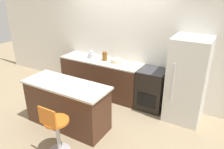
{
  "coord_description": "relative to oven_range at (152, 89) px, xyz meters",
  "views": [
    {
      "loc": [
        2.43,
        -3.84,
        2.62
      ],
      "look_at": [
        0.43,
        -0.41,
        0.94
      ],
      "focal_mm": 35.0,
      "sensor_mm": 36.0,
      "label": 1
    }
  ],
  "objects": [
    {
      "name": "mixing_bowl",
      "position": [
        -0.92,
        0.04,
        0.49
      ],
      "size": [
        0.24,
        0.24,
        0.08
      ],
      "color": "beige",
      "rests_on": "back_counter"
    },
    {
      "name": "stool_chair",
      "position": [
        -0.79,
        -2.14,
        0.01
      ],
      "size": [
        0.4,
        0.4,
        0.92
      ],
      "color": "#B7B7BC",
      "rests_on": "ground_plane"
    },
    {
      "name": "kitchen_island",
      "position": [
        -1.17,
        -1.44,
        -0.0
      ],
      "size": [
        1.68,
        0.67,
        0.89
      ],
      "color": "#4C2D1E",
      "rests_on": "ground_plane"
    },
    {
      "name": "wall_back",
      "position": [
        -1.02,
        0.33,
        0.85
      ],
      "size": [
        8.0,
        0.06,
        2.6
      ],
      "color": "white",
      "rests_on": "ground_plane"
    },
    {
      "name": "back_counter",
      "position": [
        -1.33,
        0.0,
        -0.0
      ],
      "size": [
        2.06,
        0.59,
        0.9
      ],
      "color": "#4C2D1E",
      "rests_on": "ground_plane"
    },
    {
      "name": "refrigerator",
      "position": [
        0.72,
        -0.05,
        0.4
      ],
      "size": [
        0.7,
        0.72,
        1.7
      ],
      "color": "silver",
      "rests_on": "ground_plane"
    },
    {
      "name": "canister_jar",
      "position": [
        -1.24,
        0.04,
        0.55
      ],
      "size": [
        0.12,
        0.12,
        0.2
      ],
      "color": "brown",
      "rests_on": "back_counter"
    },
    {
      "name": "kettle",
      "position": [
        -1.62,
        0.04,
        0.52
      ],
      "size": [
        0.18,
        0.18,
        0.19
      ],
      "color": "silver",
      "rests_on": "back_counter"
    },
    {
      "name": "ground_plane",
      "position": [
        -1.02,
        -0.31,
        -0.45
      ],
      "size": [
        14.0,
        14.0,
        0.0
      ],
      "primitive_type": "plane",
      "color": "#998466"
    },
    {
      "name": "oven_range",
      "position": [
        0.0,
        0.0,
        0.0
      ],
      "size": [
        0.58,
        0.6,
        0.9
      ],
      "color": "black",
      "rests_on": "ground_plane"
    }
  ]
}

